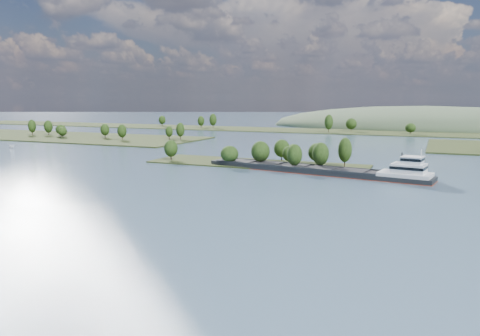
% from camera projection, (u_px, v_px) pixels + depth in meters
% --- Properties ---
extents(ground, '(1800.00, 1800.00, 0.00)m').
position_uv_depth(ground, '(193.00, 187.00, 159.54)').
color(ground, '#3C5668').
rests_on(ground, ground).
extents(tree_island, '(100.00, 31.52, 13.99)m').
position_uv_depth(tree_island, '(268.00, 158.00, 210.27)').
color(tree_island, '#232E14').
rests_on(tree_island, ground).
extents(left_bank, '(300.00, 80.00, 13.99)m').
position_uv_depth(left_bank, '(26.00, 135.00, 375.77)').
color(left_bank, '#232E14').
rests_on(left_bank, ground).
extents(back_shoreline, '(900.00, 60.00, 16.66)m').
position_uv_depth(back_shoreline, '(354.00, 132.00, 411.06)').
color(back_shoreline, '#232E14').
rests_on(back_shoreline, ground).
extents(hill_west, '(320.00, 160.00, 44.00)m').
position_uv_depth(hill_west, '(422.00, 127.00, 482.01)').
color(hill_west, '#3E5137').
rests_on(hill_west, ground).
extents(cargo_barge, '(94.63, 26.15, 12.72)m').
position_uv_depth(cargo_barge, '(328.00, 170.00, 186.58)').
color(cargo_barge, black).
rests_on(cargo_barge, ground).
extents(motorboat, '(5.43, 3.25, 1.97)m').
position_uv_depth(motorboat, '(12.00, 147.00, 282.34)').
color(motorboat, silver).
rests_on(motorboat, ground).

